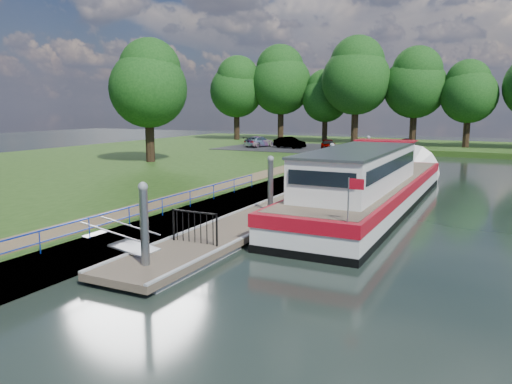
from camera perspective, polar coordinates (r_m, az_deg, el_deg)
The scene contains 16 objects.
ground at distance 16.19m, azimuth -11.30°, elevation -9.00°, with size 160.00×160.00×0.00m, color black.
riverbank at distance 38.87m, azimuth -18.82°, elevation 2.17°, with size 32.00×90.00×0.78m, color #214012.
bank_edge at distance 29.99m, azimuth 2.47°, elevation 0.58°, with size 1.10×90.00×0.78m, color #473D2D.
footpath at distance 24.78m, azimuth -8.10°, elevation -0.47°, with size 1.60×40.00×0.05m, color brown.
carpark at distance 54.26m, azimuth 4.26°, elevation 5.10°, with size 14.00×12.00×0.06m, color black.
blue_fence at distance 19.78m, azimuth -12.42°, elevation -1.68°, with size 0.04×18.04×0.72m.
pontoon at distance 27.24m, azimuth 5.64°, elevation -0.82°, with size 2.50×30.00×0.56m.
mooring_piles at distance 27.07m, azimuth 5.68°, elevation 1.46°, with size 0.30×27.30×3.55m.
gangway at distance 17.52m, azimuth -15.18°, elevation -5.58°, with size 2.58×1.00×0.92m.
gate_panel at distance 17.59m, azimuth -7.03°, elevation -3.49°, with size 1.85×0.05×1.15m.
barge at distance 26.64m, azimuth 13.39°, elevation 0.69°, with size 4.36×21.15×4.78m.
horizon_trees at distance 61.80m, azimuth 16.52°, elevation 11.93°, with size 54.38×10.03×12.87m.
bank_tree_a at distance 41.07m, azimuth -12.16°, elevation 12.13°, with size 6.12×6.12×9.72m.
car_a at distance 49.99m, azimuth 8.22°, elevation 5.35°, with size 1.38×3.43×1.17m, color #999999.
car_b at distance 52.96m, azimuth 3.85°, elevation 5.67°, with size 1.25×3.58×1.18m, color #999999.
car_c at distance 54.57m, azimuth 0.37°, elevation 5.79°, with size 1.61×3.95×1.15m, color #999999.
Camera 1 is at (9.52, -12.04, 5.14)m, focal length 35.00 mm.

